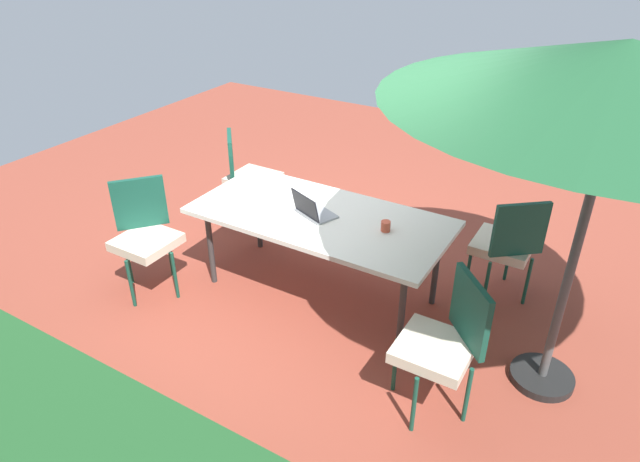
% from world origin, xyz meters
% --- Properties ---
extents(ground_plane, '(10.00, 10.00, 0.02)m').
position_xyz_m(ground_plane, '(0.00, 0.00, -0.01)').
color(ground_plane, brown).
extents(dining_table, '(2.10, 1.00, 0.77)m').
position_xyz_m(dining_table, '(0.00, 0.00, 0.72)').
color(dining_table, silver).
rests_on(dining_table, ground_plane).
extents(patio_umbrella, '(2.56, 2.56, 2.34)m').
position_xyz_m(patio_umbrella, '(-1.90, 0.11, 2.17)').
color(patio_umbrella, '#4C4C4C').
rests_on(patio_umbrella, ground_plane).
extents(chair_southeast, '(0.59, 0.58, 0.98)m').
position_xyz_m(chair_southeast, '(1.30, -0.72, 0.55)').
color(chair_southeast, beige).
rests_on(chair_southeast, ground_plane).
extents(chair_southwest, '(0.58, 0.58, 0.98)m').
position_xyz_m(chair_southwest, '(-1.35, -0.72, 0.55)').
color(chair_southwest, beige).
rests_on(chair_southwest, ground_plane).
extents(chair_northeast, '(0.58, 0.58, 0.98)m').
position_xyz_m(chair_northeast, '(1.32, 0.68, 0.55)').
color(chair_northeast, beige).
rests_on(chair_northeast, ground_plane).
extents(chair_northwest, '(0.59, 0.59, 0.98)m').
position_xyz_m(chair_northwest, '(-1.32, 0.69, 0.55)').
color(chair_northwest, beige).
rests_on(chair_northwest, ground_plane).
extents(laptop, '(0.39, 0.35, 0.21)m').
position_xyz_m(laptop, '(0.04, 0.05, 0.82)').
color(laptop, gray).
rests_on(laptop, dining_table).
extents(cup, '(0.07, 0.07, 0.08)m').
position_xyz_m(cup, '(-0.57, -0.03, 0.81)').
color(cup, '#CC4C33').
rests_on(cup, dining_table).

